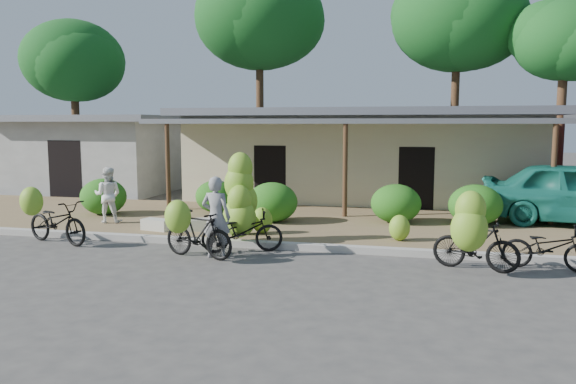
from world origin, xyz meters
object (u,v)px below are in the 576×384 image
Objects in this scene: bike_far_right at (548,247)px; vendor at (216,217)px; tree_center_right at (453,17)px; tree_far_center at (256,16)px; bystander at (108,195)px; bike_center at (241,212)px; tree_near_right at (559,39)px; bike_far_left at (55,220)px; sack_far at (157,225)px; bike_right at (473,236)px; sack_near at (196,225)px; tree_back_left at (71,59)px; bike_left at (195,231)px.

vendor is (-6.61, -0.57, 0.43)m from bike_far_right.
tree_center_right reaches higher than bike_far_right.
bystander is at bearing -92.26° from tree_far_center.
tree_near_right is at bearing -56.60° from bike_center.
tree_center_right is at bearing -14.61° from bike_far_left.
bystander is at bearing 158.63° from sack_far.
bike_right is 1.13× the size of bystander.
bike_far_right is (1.44, 0.58, -0.27)m from bike_right.
bike_center is 2.92× the size of sack_far.
bike_center reaches higher than sack_near.
tree_near_right reaches higher than sack_near.
bike_right is (-4.14, -13.76, -5.47)m from tree_near_right.
tree_far_center is at bearing -6.07° from bike_center.
bystander reaches higher than sack_far.
tree_near_right is at bearing 45.15° from sack_far.
bike_center reaches higher than bike_right.
bystander is at bearing 46.48° from bike_center.
tree_center_right reaches higher than tree_near_right.
tree_near_right is (13.00, -1.50, -1.71)m from tree_far_center.
bike_far_left is 3.33m from sack_near.
sack_near reaches higher than sack_far.
bike_right reaches higher than bike_far_right.
tree_near_right reaches higher than sack_far.
tree_back_left is at bearing -44.35° from vendor.
tree_center_right is 17.45m from bystander.
bike_left is (-5.70, -15.95, -6.93)m from tree_center_right.
tree_far_center reaches higher than bike_right.
tree_center_right is 4.68× the size of bike_far_left.
bike_center is (-5.06, -14.85, -6.67)m from tree_center_right.
bike_far_left reaches higher than sack_near.
tree_near_right is 17.89m from bike_left.
bike_center is at bearing -37.51° from sack_near.
bike_center is at bearing 95.61° from bike_far_right.
tree_near_right is 4.34× the size of bike_left.
sack_near is (-1.63, 1.25, -0.59)m from bike_center.
tree_near_right reaches higher than bystander.
vendor reaches higher than bike_right.
bike_right is at bearing -90.50° from tree_center_right.
sack_far is (9.30, -10.26, -5.52)m from tree_back_left.
tree_center_right reaches higher than tree_back_left.
bike_far_right is at bearing -85.09° from tree_center_right.
bike_far_left is 1.21× the size of bike_right.
bike_far_right is at bearing -54.93° from tree_far_center.
bystander is at bearing -140.69° from tree_near_right.
bike_left is (3.80, -0.61, 0.02)m from bike_far_left.
bike_left reaches higher than sack_far.
bike_right is at bearing -72.97° from bike_left.
bike_center is 2.57× the size of sack_near.
bike_far_right is 1.15× the size of bystander.
vendor is (1.37, -2.14, 0.60)m from sack_near.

